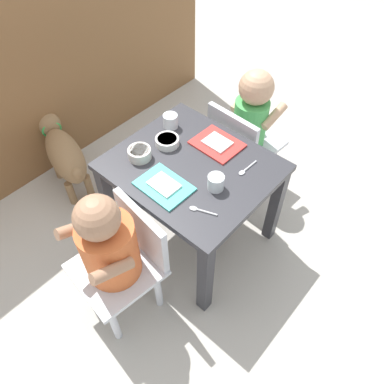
% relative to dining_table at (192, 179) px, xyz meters
% --- Properties ---
extents(ground_plane, '(7.00, 7.00, 0.00)m').
position_rel_dining_table_xyz_m(ground_plane, '(0.00, 0.00, -0.37)').
color(ground_plane, '#B2ADA3').
extents(kitchen_cabinet_back, '(1.98, 0.32, 0.96)m').
position_rel_dining_table_xyz_m(kitchen_cabinet_back, '(0.00, 1.01, 0.11)').
color(kitchen_cabinet_back, brown).
rests_on(kitchen_cabinet_back, ground).
extents(dining_table, '(0.52, 0.59, 0.45)m').
position_rel_dining_table_xyz_m(dining_table, '(0.00, 0.00, 0.00)').
color(dining_table, '#333338').
rests_on(dining_table, ground).
extents(seated_child_left, '(0.31, 0.31, 0.64)m').
position_rel_dining_table_xyz_m(seated_child_left, '(-0.42, -0.02, 0.03)').
color(seated_child_left, silver).
rests_on(seated_child_left, ground).
extents(seated_child_right, '(0.30, 0.30, 0.63)m').
position_rel_dining_table_xyz_m(seated_child_right, '(0.42, 0.03, 0.03)').
color(seated_child_right, silver).
rests_on(seated_child_right, ground).
extents(dog, '(0.25, 0.47, 0.31)m').
position_rel_dining_table_xyz_m(dog, '(-0.17, 0.68, -0.16)').
color(dog, olive).
rests_on(dog, ground).
extents(food_tray_left, '(0.14, 0.19, 0.02)m').
position_rel_dining_table_xyz_m(food_tray_left, '(-0.15, 0.00, 0.08)').
color(food_tray_left, '#4CC6BC').
rests_on(food_tray_left, dining_table).
extents(food_tray_right, '(0.15, 0.19, 0.02)m').
position_rel_dining_table_xyz_m(food_tray_right, '(0.15, 0.00, 0.08)').
color(food_tray_right, red).
rests_on(food_tray_right, dining_table).
extents(water_cup_left, '(0.06, 0.06, 0.06)m').
position_rel_dining_table_xyz_m(water_cup_left, '(-0.03, -0.14, 0.10)').
color(water_cup_left, white).
rests_on(water_cup_left, dining_table).
extents(water_cup_right, '(0.06, 0.06, 0.06)m').
position_rel_dining_table_xyz_m(water_cup_right, '(0.11, 0.22, 0.10)').
color(water_cup_right, white).
rests_on(water_cup_right, dining_table).
extents(cereal_bowl_left_side, '(0.09, 0.09, 0.04)m').
position_rel_dining_table_xyz_m(cereal_bowl_left_side, '(-0.10, 0.17, 0.10)').
color(cereal_bowl_left_side, silver).
rests_on(cereal_bowl_left_side, dining_table).
extents(cereal_bowl_right_side, '(0.09, 0.09, 0.03)m').
position_rel_dining_table_xyz_m(cereal_bowl_right_side, '(0.02, 0.15, 0.10)').
color(cereal_bowl_right_side, white).
rests_on(cereal_bowl_right_side, dining_table).
extents(spoon_by_left_tray, '(0.10, 0.02, 0.01)m').
position_rel_dining_table_xyz_m(spoon_by_left_tray, '(0.11, -0.17, 0.08)').
color(spoon_by_left_tray, silver).
rests_on(spoon_by_left_tray, dining_table).
extents(spoon_by_right_tray, '(0.05, 0.10, 0.01)m').
position_rel_dining_table_xyz_m(spoon_by_right_tray, '(-0.15, -0.17, 0.08)').
color(spoon_by_right_tray, silver).
rests_on(spoon_by_right_tray, dining_table).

